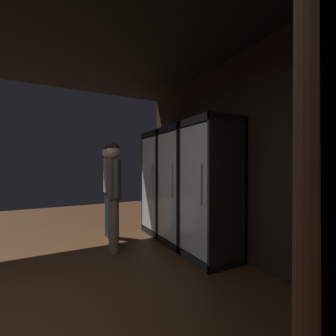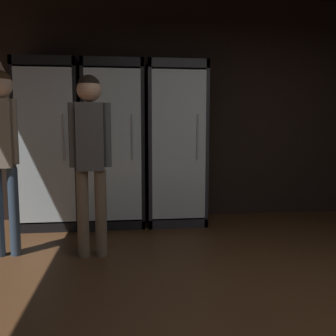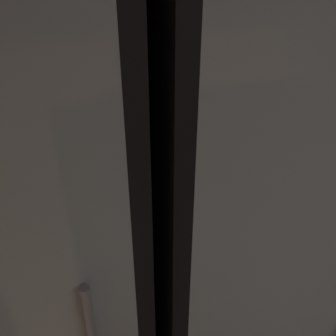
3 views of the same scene
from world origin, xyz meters
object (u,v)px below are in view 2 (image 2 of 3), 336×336
shopper_near (90,145)px  shopper_far (2,137)px  cooler_left (114,146)px  cooler_far_left (52,146)px  cooler_center (175,146)px

shopper_near → shopper_far: (-0.77, 0.10, 0.08)m
cooler_left → shopper_near: bearing=-98.5°
cooler_far_left → cooler_left: bearing=-0.1°
cooler_center → shopper_far: size_ratio=1.16×
cooler_far_left → shopper_far: 1.07m
cooler_left → cooler_far_left: bearing=179.9°
cooler_center → shopper_far: bearing=-148.2°
cooler_left → shopper_near: cooler_left is taller
cooler_center → shopper_far: (-1.67, -1.04, 0.15)m
shopper_far → cooler_far_left: bearing=78.5°
cooler_center → shopper_near: bearing=-128.3°
cooler_center → shopper_far: 1.98m
cooler_far_left → shopper_near: 1.28m
shopper_near → shopper_far: bearing=172.2°
shopper_far → cooler_left: bearing=47.8°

